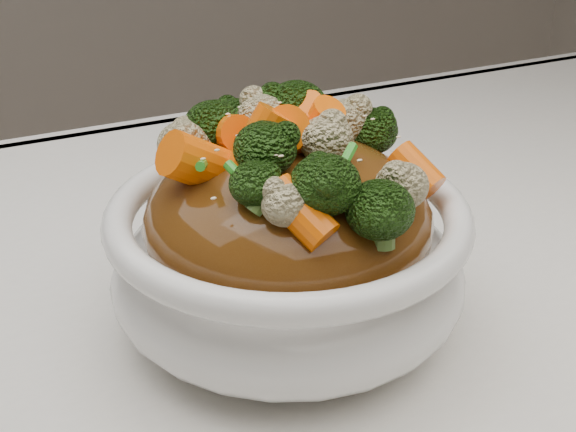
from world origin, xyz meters
name	(u,v)px	position (x,y,z in m)	size (l,w,h in m)	color
tablecloth	(364,378)	(0.00, 0.00, 0.73)	(1.20, 0.80, 0.04)	white
bowl	(288,263)	(-0.03, 0.05, 0.79)	(0.20, 0.20, 0.08)	white
sauce_base	(288,220)	(-0.03, 0.05, 0.82)	(0.16, 0.16, 0.09)	#552F0E
carrots	(288,122)	(-0.03, 0.05, 0.88)	(0.16, 0.16, 0.05)	#FF6708
broccoli	(288,124)	(-0.03, 0.05, 0.88)	(0.16, 0.16, 0.04)	black
cauliflower	(288,127)	(-0.03, 0.05, 0.87)	(0.16, 0.16, 0.03)	#C3B685
scallions	(288,120)	(-0.03, 0.05, 0.88)	(0.12, 0.12, 0.02)	#2C9021
sesame_seeds	(288,120)	(-0.03, 0.05, 0.88)	(0.15, 0.15, 0.01)	beige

